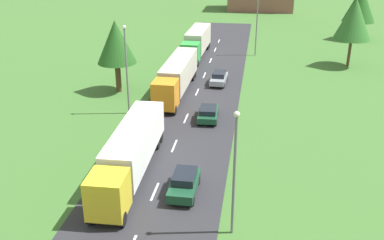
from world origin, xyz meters
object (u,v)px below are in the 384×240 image
truck_second (131,151)px  tree_oak (116,42)px  car_fourth (208,113)px  lamppost_third (126,66)px  car_third (184,183)px  lamppost_fourth (257,22)px  car_fifth (219,78)px  lamppost_second (235,168)px  tree_maple (354,19)px  tree_pine (360,4)px  truck_fourth (197,42)px  truck_third (177,75)px

truck_second → tree_oak: tree_oak is taller
car_fourth → lamppost_third: bearing=175.6°
tree_oak → car_third: bearing=-61.3°
lamppost_fourth → tree_oak: (-15.43, -18.86, 0.91)m
car_fifth → lamppost_second: 29.45m
car_fifth → tree_maple: tree_maple is taller
tree_pine → tree_oak: bearing=-135.2°
tree_oak → car_fifth: bearing=21.1°
tree_oak → lamppost_fourth: bearing=50.7°
lamppost_fourth → tree_maple: bearing=-16.2°
car_third → tree_oak: (-11.28, 20.60, 4.99)m
car_fourth → lamppost_fourth: size_ratio=0.46×
truck_fourth → lamppost_third: 23.98m
lamppost_fourth → tree_maple: 13.52m
car_fifth → tree_pine: tree_pine is taller
lamppost_third → tree_oak: 7.14m
lamppost_fourth → truck_fourth: bearing=-168.7°
lamppost_second → tree_pine: 59.32m
truck_second → truck_fourth: bearing=90.1°
lamppost_second → tree_oak: size_ratio=0.99×
truck_fourth → tree_oak: bearing=-111.5°
car_fifth → tree_maple: (16.97, 10.73, 5.66)m
car_third → lamppost_second: size_ratio=0.50×
truck_third → tree_maple: (21.48, 14.62, 4.33)m
car_fourth → lamppost_third: size_ratio=0.45×
truck_third → lamppost_third: bearing=-118.7°
tree_oak → tree_pine: bearing=44.8°
car_third → tree_oak: size_ratio=0.49×
truck_third → car_fifth: 6.10m
car_fourth → tree_maple: (16.95, 22.14, 5.70)m
car_fourth → lamppost_fourth: bearing=81.1°
truck_second → lamppost_second: 10.45m
tree_maple → lamppost_second: bearing=-108.6°
tree_pine → lamppost_third: bearing=-127.2°
truck_third → tree_pine: tree_pine is taller
tree_oak → truck_fourth: bearing=68.5°
truck_second → lamppost_fourth: lamppost_fourth is taller
car_third → tree_oak: bearing=118.7°
car_third → tree_pine: size_ratio=0.46×
car_third → car_fifth: size_ratio=0.98×
lamppost_fourth → tree_oak: size_ratio=1.07×
car_fifth → lamppost_third: (-8.29, -10.77, 4.21)m
truck_third → truck_fourth: truck_fourth is taller
truck_fourth → car_fifth: bearing=-70.2°
truck_third → truck_second: bearing=-90.0°
car_fourth → car_fifth: size_ratio=0.98×
car_third → lamppost_fourth: size_ratio=0.46×
lamppost_third → tree_maple: (25.26, 21.50, 1.45)m
truck_fourth → lamppost_second: size_ratio=1.52×
car_third → lamppost_second: (3.71, -4.01, 3.73)m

